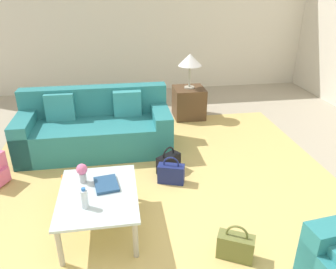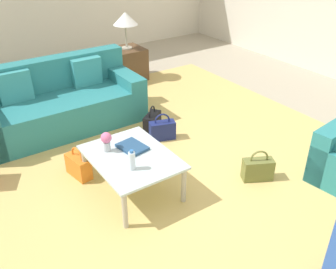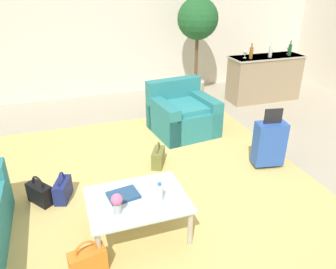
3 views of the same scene
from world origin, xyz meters
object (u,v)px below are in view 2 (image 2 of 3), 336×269
coffee_table (131,160)px  coffee_table_book (132,147)px  flower_vase (106,140)px  side_table (128,64)px  couch (59,105)px  table_lamp (125,19)px  water_bottle (132,160)px  handbag_olive (258,169)px  handbag_black (152,122)px  handbag_orange (79,166)px  handbag_navy (162,130)px

coffee_table → coffee_table_book: 0.16m
flower_vase → side_table: (-2.58, 1.65, -0.27)m
couch → table_lamp: size_ratio=3.53×
water_bottle → handbag_olive: water_bottle is taller
flower_vase → table_lamp: size_ratio=0.34×
coffee_table → handbag_black: 1.29m
flower_vase → table_lamp: 3.10m
couch → handbag_olive: couch is taller
coffee_table_book → handbag_olive: coffee_table_book is taller
handbag_olive → water_bottle: bearing=-106.5°
handbag_olive → handbag_black: bearing=-167.0°
water_bottle → coffee_table_book: size_ratio=0.70×
flower_vase → table_lamp: table_lamp is taller
coffee_table_book → handbag_orange: (-0.42, -0.44, -0.30)m
couch → coffee_table: couch is taller
handbag_orange → handbag_olive: size_ratio=1.00×
coffee_table → table_lamp: (-2.80, 1.50, 0.66)m
coffee_table → handbag_orange: (-0.54, -0.36, -0.24)m
handbag_orange → coffee_table: bearing=33.3°
side_table → water_bottle: bearing=-28.1°
flower_vase → handbag_black: bearing=126.7°
table_lamp → handbag_navy: (2.10, -0.67, -0.90)m
handbag_navy → water_bottle: bearing=-45.8°
coffee_table_book → handbag_navy: 1.00m
table_lamp → side_table: bearing=180.0°
water_bottle → handbag_navy: size_ratio=0.57×
side_table → table_lamp: size_ratio=0.91×
table_lamp → handbag_black: 2.16m
couch → handbag_orange: bearing=-11.7°
coffee_table_book → side_table: (-2.68, 1.42, -0.16)m
coffee_table_book → handbag_orange: bearing=-142.9°
handbag_olive → table_lamp: bearing=174.8°
handbag_orange → table_lamp: bearing=140.5°
coffee_table_book → flower_vase: 0.27m
couch → handbag_black: (0.84, 0.94, -0.17)m
water_bottle → coffee_table_book: (-0.32, 0.18, -0.08)m
handbag_navy → handbag_orange: size_ratio=1.00×
table_lamp → handbag_olive: 3.51m
handbag_black → handbag_olive: bearing=13.0°
couch → table_lamp: (-1.01, 1.60, 0.73)m
flower_vase → water_bottle: bearing=6.8°
coffee_table_book → handbag_orange: size_ratio=0.82×
water_bottle → coffee_table: bearing=153.4°
side_table → handbag_black: (1.84, -0.66, -0.14)m
couch → coffee_table_book: bearing=6.1°
flower_vase → handbag_olive: flower_vase is taller
water_bottle → coffee_table_book: water_bottle is taller
handbag_olive → couch: bearing=-151.4°
coffee_table → handbag_orange: size_ratio=2.71×
handbag_black → table_lamp: bearing=160.2°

